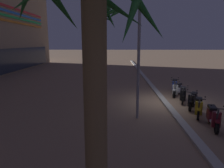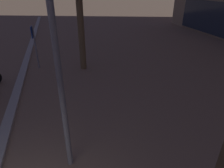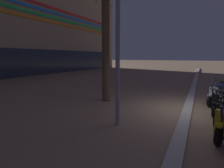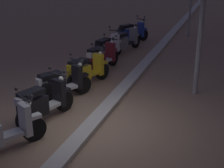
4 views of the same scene
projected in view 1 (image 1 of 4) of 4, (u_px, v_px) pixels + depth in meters
ground_plane at (165, 102)px, 12.83m from camera, size 200.00×200.00×0.00m
curb_strip at (165, 101)px, 12.82m from camera, size 60.00×0.36×0.12m
scooter_maroon_second_in_line at (213, 117)px, 9.04m from camera, size 1.75×0.70×1.17m
scooter_yellow_tail_end at (199, 107)px, 10.45m from camera, size 1.65×0.83×1.17m
scooter_black_last_in_row at (193, 100)px, 11.70m from camera, size 1.56×0.96×1.17m
scooter_black_far_back at (183, 94)px, 12.93m from camera, size 1.68×0.77×1.17m
scooter_silver_gap_after_mid at (178, 89)px, 14.39m from camera, size 1.59×1.03×1.17m
scooter_blue_mid_rear at (175, 85)px, 15.79m from camera, size 1.74×0.76×1.17m
palm_tree_mid_walkway at (102, 31)px, 12.19m from camera, size 2.12×2.12×5.89m
palm_tree_far_corner at (94, 27)px, 2.79m from camera, size 2.30×2.29×5.21m
street_lamp at (139, 28)px, 9.32m from camera, size 0.36×0.36×7.19m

